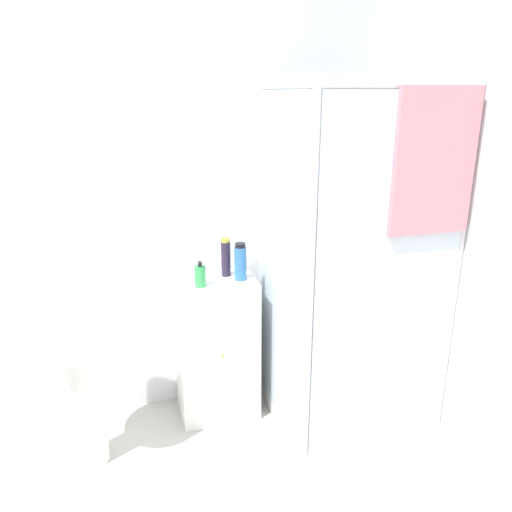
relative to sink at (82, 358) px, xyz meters
name	(u,v)px	position (x,y,z in m)	size (l,w,h in m)	color
wall_back	(104,207)	(0.16, 0.45, 0.65)	(6.40, 0.06, 2.50)	silver
shower_enclosure	(345,336)	(1.39, -0.07, -0.05)	(0.81, 0.84, 1.89)	white
vanity_cabinet	(216,347)	(0.72, 0.25, -0.18)	(0.45, 0.36, 0.85)	silver
sink	(82,358)	(0.00, 0.00, 0.00)	(0.45, 0.45, 0.97)	white
soap_dispenser	(200,276)	(0.63, 0.17, 0.30)	(0.06, 0.06, 0.15)	green
shampoo_bottle_tall_black	(226,257)	(0.80, 0.29, 0.35)	(0.05, 0.05, 0.22)	#281E33
shampoo_bottle_blue	(240,262)	(0.86, 0.21, 0.35)	(0.07, 0.07, 0.21)	#2D66A3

